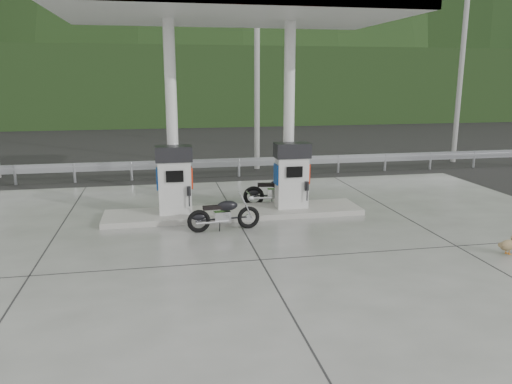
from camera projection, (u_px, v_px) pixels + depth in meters
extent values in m
plane|color=black|center=(251.00, 245.00, 11.30)|extent=(160.00, 160.00, 0.00)
cube|color=slate|center=(251.00, 245.00, 11.30)|extent=(18.00, 14.00, 0.02)
cube|color=#9F9E94|center=(235.00, 213.00, 13.67)|extent=(7.00, 1.40, 0.15)
cylinder|color=white|center=(172.00, 118.00, 13.18)|extent=(0.30, 0.30, 5.00)
cylinder|color=white|center=(289.00, 116.00, 13.77)|extent=(0.30, 0.30, 5.00)
cube|color=white|center=(233.00, 10.00, 12.48)|extent=(8.50, 5.00, 0.40)
cube|color=black|center=(204.00, 162.00, 22.30)|extent=(60.00, 7.00, 0.01)
cylinder|color=gray|center=(257.00, 70.00, 19.86)|extent=(0.22, 0.22, 8.00)
cylinder|color=gray|center=(461.00, 70.00, 21.54)|extent=(0.22, 0.22, 8.00)
cube|color=black|center=(182.00, 86.00, 39.32)|extent=(80.00, 6.00, 6.00)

